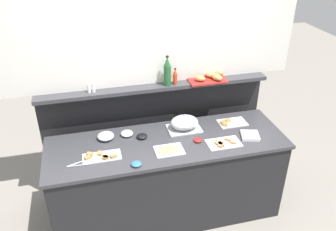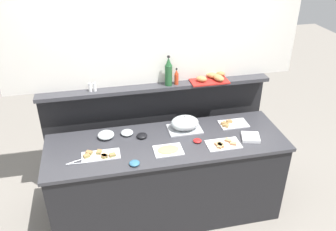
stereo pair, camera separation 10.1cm
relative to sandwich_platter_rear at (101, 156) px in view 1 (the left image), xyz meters
name	(u,v)px [view 1 (the left image)]	position (x,y,z in m)	size (l,w,h in m)	color
ground_plane	(156,177)	(0.64, 0.70, -0.94)	(12.00, 12.00, 0.00)	gray
buffet_counter	(167,179)	(0.64, 0.10, -0.47)	(2.34, 0.76, 0.93)	black
back_ledge_unit	(155,133)	(0.64, 0.66, -0.25)	(2.44, 0.22, 1.31)	black
upper_wall_panel	(153,20)	(0.64, 0.68, 1.02)	(3.04, 0.08, 1.29)	white
sandwich_platter_rear	(101,156)	(0.00, 0.00, 0.00)	(0.35, 0.16, 0.04)	silver
sandwich_platter_side	(231,123)	(1.38, 0.27, 0.00)	(0.29, 0.19, 0.04)	silver
sandwich_platter_front	(224,143)	(1.16, -0.07, 0.00)	(0.32, 0.19, 0.04)	white
cold_cuts_platter	(169,150)	(0.62, -0.05, 0.00)	(0.27, 0.20, 0.02)	silver
serving_cloche	(184,123)	(0.87, 0.28, 0.06)	(0.34, 0.24, 0.17)	#B7BABF
glass_bowl_large	(127,134)	(0.28, 0.31, 0.01)	(0.12, 0.12, 0.05)	silver
glass_bowl_medium	(106,136)	(0.07, 0.30, 0.02)	(0.16, 0.16, 0.07)	silver
condiment_bowl_teal	(142,136)	(0.42, 0.23, 0.01)	(0.11, 0.11, 0.04)	black
condiment_bowl_dark	(136,164)	(0.29, -0.19, 0.00)	(0.09, 0.09, 0.03)	teal
condiment_bowl_red	(198,140)	(0.93, 0.03, 0.00)	(0.08, 0.08, 0.03)	red
serving_tongs	(77,164)	(-0.22, -0.06, -0.01)	(0.19, 0.08, 0.01)	#B7BABF
napkin_stack	(250,136)	(1.46, -0.02, 0.00)	(0.17, 0.17, 0.03)	white
hot_sauce_bottle	(175,77)	(0.84, 0.57, 0.45)	(0.04, 0.04, 0.18)	red
wine_bottle_green	(167,72)	(0.76, 0.56, 0.52)	(0.08, 0.08, 0.32)	#23562D
salt_shaker	(89,89)	(-0.03, 0.58, 0.42)	(0.03, 0.03, 0.09)	white
pepper_shaker	(93,88)	(0.01, 0.58, 0.42)	(0.03, 0.03, 0.09)	white
bread_basket	(210,77)	(1.23, 0.59, 0.40)	(0.42, 0.29, 0.08)	#B2231E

